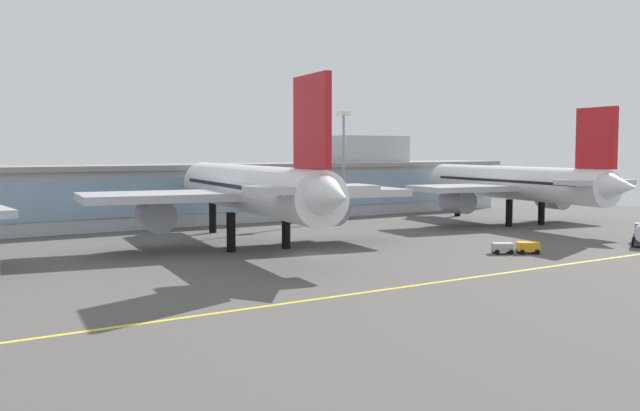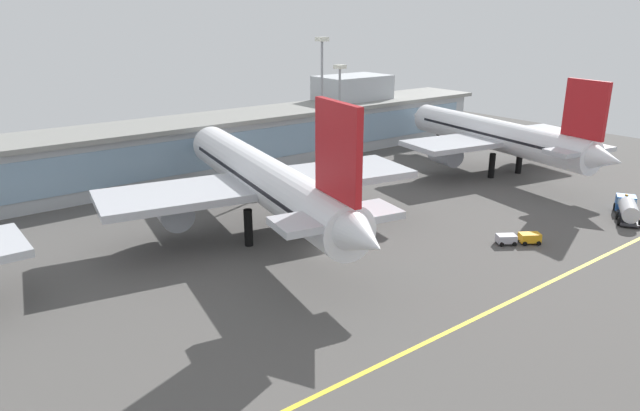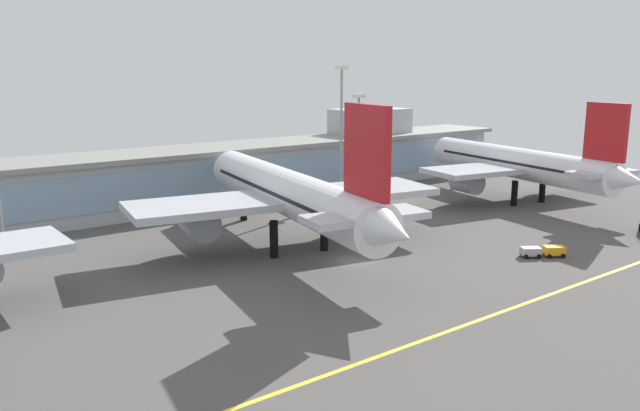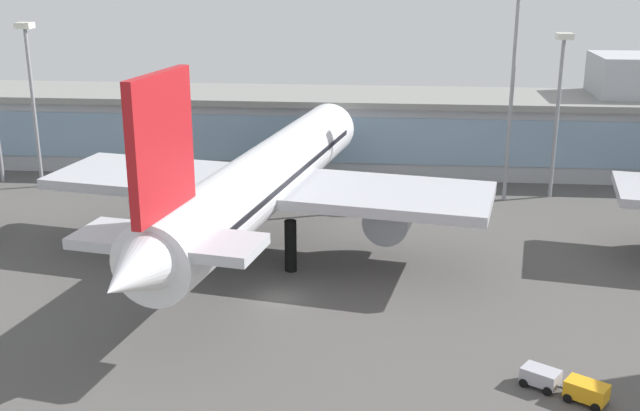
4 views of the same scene
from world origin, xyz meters
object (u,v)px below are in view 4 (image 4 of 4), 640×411
airliner_near_right (264,180)px  apron_light_mast_centre (30,79)px  apron_light_mast_west (514,65)px  apron_light_mast_far_east (560,88)px  baggage_tug_near (565,384)px

airliner_near_right → apron_light_mast_centre: 37.94m
apron_light_mast_west → apron_light_mast_far_east: (5.63, 1.83, -2.86)m
apron_light_mast_west → apron_light_mast_centre: size_ratio=1.21×
apron_light_mast_far_east → apron_light_mast_centre: bearing=-178.8°
baggage_tug_near → apron_light_mast_far_east: apron_light_mast_far_east is taller
baggage_tug_near → apron_light_mast_centre: 71.39m
baggage_tug_near → apron_light_mast_centre: size_ratio=0.28×
apron_light_mast_centre → apron_light_mast_far_east: bearing=1.2°
apron_light_mast_centre → apron_light_mast_far_east: (62.25, 1.29, -0.47)m
apron_light_mast_centre → apron_light_mast_far_east: 62.27m
apron_light_mast_far_east → baggage_tug_near: bearing=-99.3°
baggage_tug_near → apron_light_mast_west: 45.96m
airliner_near_right → apron_light_mast_west: bearing=-41.0°
baggage_tug_near → apron_light_mast_far_east: (7.43, 45.23, 12.17)m
baggage_tug_near → apron_light_mast_west: bearing=120.9°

